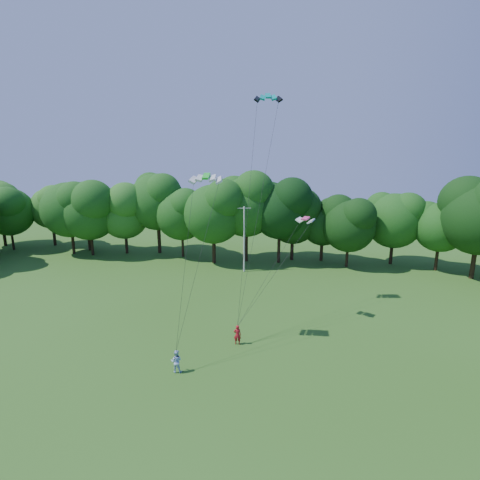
# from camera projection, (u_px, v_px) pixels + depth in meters

# --- Properties ---
(ground) EXTENTS (160.00, 160.00, 0.00)m
(ground) POSITION_uv_depth(u_px,v_px,m) (182.00, 439.00, 20.84)
(ground) COLOR #305D19
(ground) RESTS_ON ground
(utility_pole) EXTENTS (1.73, 0.52, 8.82)m
(utility_pole) POSITION_uv_depth(u_px,v_px,m) (244.00, 239.00, 49.45)
(utility_pole) COLOR beige
(utility_pole) RESTS_ON ground
(kite_flyer_left) EXTENTS (0.66, 0.48, 1.70)m
(kite_flyer_left) POSITION_uv_depth(u_px,v_px,m) (237.00, 335.00, 31.00)
(kite_flyer_left) COLOR #AC161E
(kite_flyer_left) RESTS_ON ground
(kite_flyer_right) EXTENTS (0.90, 0.73, 1.70)m
(kite_flyer_right) POSITION_uv_depth(u_px,v_px,m) (176.00, 361.00, 27.03)
(kite_flyer_right) COLOR #ADCBF1
(kite_flyer_right) RESTS_ON ground
(kite_teal) EXTENTS (2.67, 1.58, 0.62)m
(kite_teal) POSITION_uv_depth(u_px,v_px,m) (268.00, 96.00, 34.91)
(kite_teal) COLOR #048F88
(kite_teal) RESTS_ON ground
(kite_green) EXTENTS (2.58, 1.39, 0.48)m
(kite_green) POSITION_uv_depth(u_px,v_px,m) (206.00, 176.00, 28.66)
(kite_green) COLOR #1FD32A
(kite_green) RESTS_ON ground
(kite_pink) EXTENTS (1.83, 1.40, 0.27)m
(kite_pink) POSITION_uv_depth(u_px,v_px,m) (306.00, 218.00, 33.81)
(kite_pink) COLOR #D73B73
(kite_pink) RESTS_ON ground
(tree_back_west) EXTENTS (7.06, 7.06, 10.26)m
(tree_back_west) POSITION_uv_depth(u_px,v_px,m) (87.00, 212.00, 60.19)
(tree_back_west) COLOR #3A2A17
(tree_back_west) RESTS_ON ground
(tree_back_center) EXTENTS (8.70, 8.70, 12.65)m
(tree_back_center) POSITION_uv_depth(u_px,v_px,m) (280.00, 209.00, 52.90)
(tree_back_center) COLOR #342814
(tree_back_center) RESTS_ON ground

